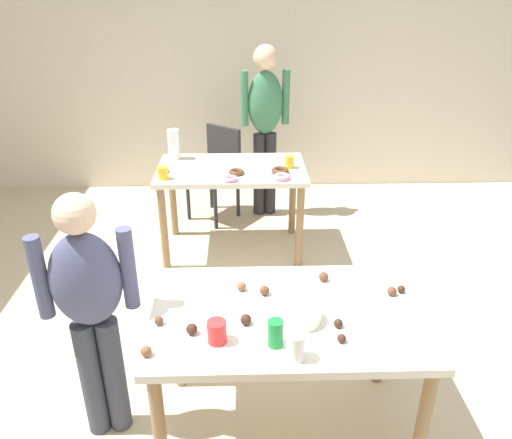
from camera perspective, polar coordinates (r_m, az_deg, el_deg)
ground_plane at (r=3.03m, az=0.01°, el=-19.14°), size 6.40×6.40×0.00m
wall_back at (r=5.40m, az=-1.03°, el=17.04°), size 6.40×0.10×2.60m
dining_table_near at (r=2.41m, az=3.54°, el=-12.22°), size 1.26×0.80×0.75m
dining_table_far at (r=4.10m, az=-2.77°, el=4.51°), size 1.19×0.71×0.75m
chair_far_table at (r=4.81m, az=-4.40°, el=5.91°), size 0.56×0.56×0.87m
person_girl_near at (r=2.47m, az=-18.32°, el=-9.00°), size 0.46×0.25×1.33m
person_adult_far at (r=4.71m, az=1.04°, el=11.59°), size 0.46×0.24×1.61m
mixing_bowl at (r=2.29m, az=5.13°, el=-10.71°), size 0.18×0.18×0.06m
soda_can at (r=2.13m, az=2.21°, el=-12.76°), size 0.07×0.07×0.12m
fork_near at (r=2.43m, az=-5.26°, el=-9.07°), size 0.17×0.02×0.01m
cup_near_0 at (r=2.16m, az=-4.46°, el=-12.59°), size 0.08×0.08×0.10m
cup_near_1 at (r=2.07m, az=4.53°, el=-14.19°), size 0.08×0.08×0.12m
cake_ball_0 at (r=2.23m, az=-7.31°, el=-12.23°), size 0.05×0.05×0.05m
cake_ball_1 at (r=2.15m, az=-12.36°, el=-14.40°), size 0.05×0.05×0.05m
cake_ball_2 at (r=2.48m, az=-1.64°, el=-7.61°), size 0.04×0.04×0.04m
cake_ball_3 at (r=2.53m, az=15.17°, el=-7.87°), size 0.04×0.04×0.04m
cake_ball_4 at (r=2.30m, az=-10.96°, el=-11.22°), size 0.04×0.04×0.04m
cake_ball_5 at (r=2.20m, az=9.69°, el=-13.15°), size 0.04×0.04×0.04m
cake_ball_6 at (r=2.57m, az=7.67°, el=-6.45°), size 0.05×0.05×0.05m
cake_ball_7 at (r=2.57m, az=16.16°, el=-7.60°), size 0.04×0.04×0.04m
cake_ball_8 at (r=2.28m, az=9.32°, el=-11.54°), size 0.04×0.04×0.04m
cake_ball_9 at (r=2.26m, az=-1.16°, el=-11.28°), size 0.05×0.05×0.05m
cake_ball_10 at (r=2.45m, az=0.97°, el=-8.06°), size 0.05×0.05×0.05m
pitcher_far at (r=4.27m, az=-9.30°, el=8.41°), size 0.10×0.10×0.25m
cup_far_0 at (r=3.87m, az=-10.51°, el=5.21°), size 0.08×0.08×0.10m
cup_far_1 at (r=4.04m, az=3.82°, el=6.52°), size 0.07×0.07×0.10m
donut_far_0 at (r=3.79m, az=-2.93°, el=4.64°), size 0.11×0.11×0.03m
donut_far_1 at (r=3.93m, az=2.75°, el=5.55°), size 0.14×0.14×0.04m
donut_far_2 at (r=3.91m, az=-2.24°, el=5.41°), size 0.12×0.12×0.04m
donut_far_3 at (r=3.82m, az=2.94°, el=4.87°), size 0.13×0.13×0.04m
donut_far_4 at (r=4.02m, az=-10.54°, el=5.51°), size 0.10×0.10×0.03m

